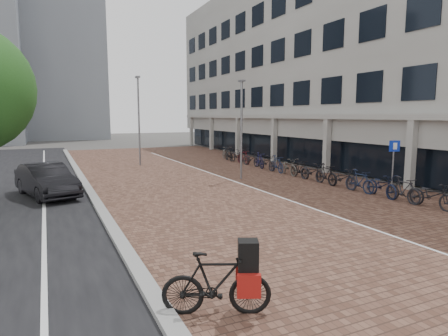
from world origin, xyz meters
TOP-DOWN VIEW (x-y plane):
  - ground at (0.00, 0.00)m, footprint 140.00×140.00m
  - plaza_brick at (2.00, 12.00)m, footprint 14.50×42.00m
  - curb at (-5.10, 12.00)m, footprint 0.35×42.00m
  - lane_line at (-7.00, 12.00)m, footprint 0.12×44.00m
  - parking_line at (2.20, 12.00)m, footprint 0.10×30.00m
  - office_building at (12.97, 16.00)m, footprint 8.40×40.00m
  - car_dark at (-6.87, 9.53)m, footprint 2.73×4.65m
  - hero_bike at (-4.23, -2.79)m, footprint 1.99×1.28m
  - parking_sign at (7.50, 3.85)m, footprint 0.48×0.20m
  - lamp_near at (2.93, 10.06)m, footprint 0.12×0.12m
  - lamp_far at (-0.80, 18.39)m, footprint 0.12×0.12m
  - bike_row at (6.19, 10.20)m, footprint 1.24×20.43m

SIDE VIEW (x-z plane):
  - ground at x=0.00m, z-range 0.00..0.00m
  - plaza_brick at x=2.00m, z-range -0.01..0.03m
  - lane_line at x=-7.00m, z-range 0.02..0.02m
  - parking_line at x=2.20m, z-range 0.03..0.04m
  - curb at x=-5.10m, z-range 0.00..0.14m
  - bike_row at x=6.19m, z-range 0.00..1.05m
  - hero_bike at x=-4.23m, z-range -0.08..1.29m
  - car_dark at x=-6.87m, z-range 0.00..1.45m
  - parking_sign at x=7.50m, z-range 0.40..2.79m
  - lamp_near at x=2.93m, z-range 0.00..5.35m
  - lamp_far at x=-0.80m, z-range 0.00..6.14m
  - office_building at x=12.97m, z-range 0.94..15.94m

